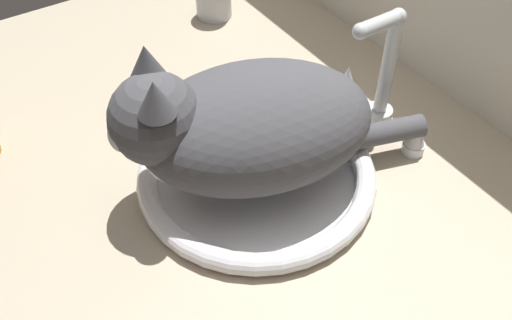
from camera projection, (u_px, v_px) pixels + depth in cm
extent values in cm
cube|color=#B7A88E|center=(241.00, 170.00, 80.50)|extent=(111.92, 71.10, 3.00)
torus|color=white|center=(256.00, 174.00, 76.07)|extent=(31.95, 31.95, 2.79)
cylinder|color=white|center=(256.00, 179.00, 76.84)|extent=(27.76, 27.76, 0.60)
cylinder|color=silver|center=(378.00, 116.00, 84.49)|extent=(4.00, 4.00, 2.66)
cylinder|color=silver|center=(388.00, 66.00, 78.07)|extent=(2.00, 2.00, 15.43)
sphere|color=silver|center=(398.00, 16.00, 72.59)|extent=(2.20, 2.20, 2.20)
cylinder|color=silver|center=(380.00, 24.00, 71.38)|extent=(2.00, 6.29, 2.00)
sphere|color=silver|center=(360.00, 31.00, 70.17)|extent=(2.10, 2.10, 2.10)
cylinder|color=silver|center=(346.00, 92.00, 89.25)|extent=(3.20, 3.20, 1.60)
cone|color=silver|center=(348.00, 78.00, 87.21)|extent=(2.88, 2.88, 4.14)
cylinder|color=silver|center=(413.00, 147.00, 80.48)|extent=(3.20, 3.20, 1.60)
cone|color=silver|center=(417.00, 133.00, 78.44)|extent=(2.88, 2.88, 4.14)
ellipsoid|color=#4C4C51|center=(256.00, 126.00, 69.99)|extent=(27.48, 33.94, 14.32)
sphere|color=#4C4C51|center=(157.00, 121.00, 65.20)|extent=(11.14, 11.14, 11.14)
cone|color=#4C4C51|center=(155.00, 98.00, 58.68)|extent=(4.23, 4.23, 4.18)
cone|color=#4C4C51|center=(146.00, 61.00, 63.21)|extent=(4.23, 4.23, 4.18)
ellipsoid|color=silver|center=(122.00, 135.00, 65.20)|extent=(5.47, 4.60, 3.56)
ellipsoid|color=silver|center=(174.00, 146.00, 68.55)|extent=(12.71, 11.09, 7.88)
cylinder|color=#4C4C51|center=(377.00, 134.00, 77.17)|extent=(7.12, 13.81, 3.20)
cylinder|color=#B2B5BA|center=(214.00, 1.00, 104.66)|extent=(6.54, 6.54, 6.12)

